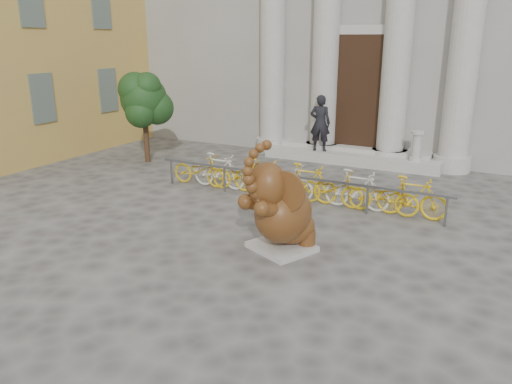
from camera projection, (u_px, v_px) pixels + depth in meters
The scene contains 7 objects.
ground at pixel (197, 270), 9.15m from camera, with size 80.00×80.00×0.00m, color #474442.
entrance_steps at pixel (351, 157), 17.07m from camera, with size 6.00×1.20×0.36m, color #A8A59E.
elephant_statue at pixel (281, 211), 9.80m from camera, with size 1.56×1.81×2.28m.
bike_rack at pixel (294, 181), 13.04m from camera, with size 8.00×0.53×1.00m.
tree at pixel (144, 100), 16.56m from camera, with size 1.75×1.60×3.04m.
pedestrian at pixel (320, 123), 16.95m from camera, with size 0.70×0.46×1.92m, color black.
balustrade_post at pixel (416, 147), 15.67m from camera, with size 0.39×0.39×0.95m.
Camera 1 is at (4.80, -6.88, 4.08)m, focal length 35.00 mm.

